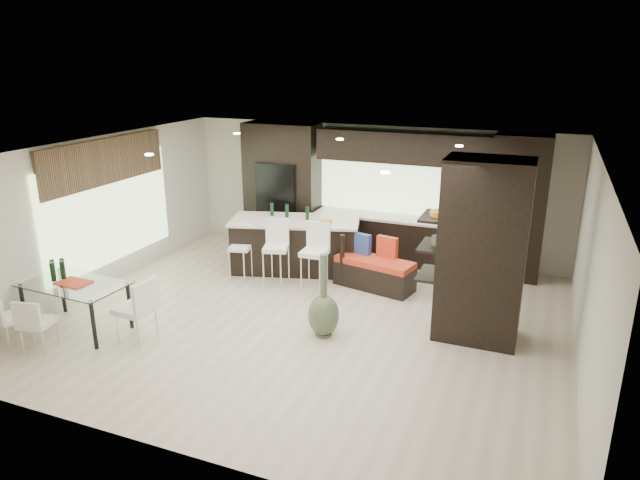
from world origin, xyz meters
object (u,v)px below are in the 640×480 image
at_px(chair_near, 38,326).
at_px(chair_end, 136,313).
at_px(floor_vase, 324,296).
at_px(stool_right, 314,265).
at_px(kitchen_island, 295,245).
at_px(dining_table, 77,306).
at_px(stool_left, 241,257).
at_px(bench, 374,273).
at_px(chair_far, 13,321).
at_px(stool_mid, 276,260).

relative_size(chair_near, chair_end, 0.83).
distance_m(floor_vase, chair_near, 4.09).
bearing_deg(floor_vase, stool_right, 117.09).
xyz_separation_m(stool_right, floor_vase, (0.78, -1.53, 0.15)).
relative_size(kitchen_island, chair_end, 2.67).
bearing_deg(floor_vase, dining_table, -161.07).
bearing_deg(chair_end, stool_left, 0.18).
height_order(dining_table, chair_end, chair_end).
xyz_separation_m(kitchen_island, stool_left, (-0.76, -0.82, -0.09)).
bearing_deg(stool_right, dining_table, -136.60).
distance_m(bench, floor_vase, 2.10).
xyz_separation_m(stool_left, floor_vase, (2.29, -1.56, 0.22)).
height_order(floor_vase, chair_far, floor_vase).
height_order(bench, chair_end, chair_end).
bearing_deg(stool_left, floor_vase, -46.14).
distance_m(bench, chair_far, 5.84).
distance_m(stool_right, chair_end, 3.22).
bearing_deg(bench, chair_end, -116.23).
distance_m(stool_left, stool_right, 1.51).
relative_size(stool_mid, bench, 0.68).
bearing_deg(floor_vase, chair_near, -151.29).
bearing_deg(chair_end, bench, -35.16).
distance_m(kitchen_island, stool_right, 1.14).
distance_m(stool_right, chair_near, 4.47).
distance_m(stool_right, dining_table, 3.92).
height_order(stool_left, dining_table, stool_left).
distance_m(kitchen_island, dining_table, 4.14).
distance_m(stool_mid, floor_vase, 2.17).
bearing_deg(chair_end, kitchen_island, -10.79).
bearing_deg(stool_mid, kitchen_island, 73.75).
bearing_deg(chair_end, stool_mid, -14.91).
height_order(kitchen_island, floor_vase, floor_vase).
height_order(dining_table, chair_far, dining_table).
xyz_separation_m(kitchen_island, dining_table, (-2.04, -3.60, -0.13)).
height_order(stool_left, floor_vase, floor_vase).
xyz_separation_m(stool_mid, dining_table, (-2.04, -2.76, -0.11)).
distance_m(kitchen_island, stool_mid, 0.85).
bearing_deg(chair_end, dining_table, 93.54).
xyz_separation_m(chair_near, chair_end, (1.12, 0.73, 0.08)).
bearing_deg(stool_right, chair_far, -134.54).
bearing_deg(dining_table, stool_left, 68.00).
height_order(stool_mid, chair_end, stool_mid).
height_order(stool_left, chair_end, chair_end).
bearing_deg(chair_far, chair_near, 16.81).
bearing_deg(chair_far, stool_mid, 71.33).
relative_size(kitchen_island, dining_table, 1.56).
bearing_deg(stool_left, chair_near, -121.98).
bearing_deg(chair_far, stool_left, 80.52).
bearing_deg(floor_vase, kitchen_island, 122.91).
relative_size(stool_mid, chair_end, 1.06).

